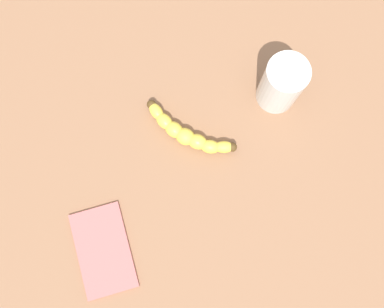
{
  "coord_description": "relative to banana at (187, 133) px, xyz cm",
  "views": [
    {
      "loc": [
        16.92,
        -5.65,
        84.1
      ],
      "look_at": [
        1.57,
        -5.99,
        5.0
      ],
      "focal_mm": 40.23,
      "sensor_mm": 36.0,
      "label": 1
    }
  ],
  "objects": [
    {
      "name": "banana",
      "position": [
        0.0,
        0.0,
        0.0
      ],
      "size": [
        10.16,
        17.56,
        3.22
      ],
      "rotation": [
        0.0,
        0.0,
        1.1
      ],
      "color": "yellow",
      "rests_on": "wooden_tabletop"
    },
    {
      "name": "folded_napkin",
      "position": [
        22.15,
        -14.85,
        -1.31
      ],
      "size": [
        18.03,
        13.82,
        0.6
      ],
      "primitive_type": "cube",
      "rotation": [
        0.0,
        0.0,
        0.3
      ],
      "color": "#BC6660",
      "rests_on": "wooden_tabletop"
    },
    {
      "name": "smoothie_glass",
      "position": [
        -8.53,
        17.22,
        4.07
      ],
      "size": [
        7.72,
        7.72,
        12.38
      ],
      "color": "silver",
      "rests_on": "wooden_tabletop"
    },
    {
      "name": "wooden_tabletop",
      "position": [
        2.52,
        7.02,
        -3.11
      ],
      "size": [
        120.0,
        120.0,
        3.0
      ],
      "primitive_type": "cube",
      "color": "#8F6345",
      "rests_on": "ground"
    }
  ]
}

